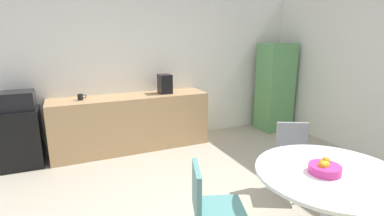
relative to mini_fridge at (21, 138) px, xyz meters
The scene contains 11 objects.
wall_back 2.13m from the mini_fridge, 10.37° to the left, with size 6.00×0.10×2.60m, color white.
counter_block 1.61m from the mini_fridge, ahead, with size 2.52×0.60×0.90m, color tan.
mini_fridge is the anchor object (origin of this frame).
microwave 0.55m from the mini_fridge, ahead, with size 0.48×0.38×0.26m, color black.
locker_cabinet 4.48m from the mini_fridge, ahead, with size 0.60×0.50×1.71m, color #599959.
round_table 4.02m from the mini_fridge, 49.32° to the right, with size 1.24×1.24×0.74m.
chair_teal 3.17m from the mini_fridge, 58.88° to the right, with size 0.53×0.53×0.83m.
chair_gray 3.75m from the mini_fridge, 34.49° to the right, with size 0.57×0.57×0.83m.
fruit_bowl 3.98m from the mini_fridge, 50.01° to the right, with size 0.26×0.26×0.13m.
mug_white 1.00m from the mini_fridge, ahead, with size 0.13×0.08×0.09m.
coffee_maker 2.29m from the mini_fridge, ahead, with size 0.20×0.24×0.32m, color black.
Camera 1 is at (-1.25, -1.93, 1.84)m, focal length 26.92 mm.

